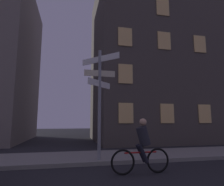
{
  "coord_description": "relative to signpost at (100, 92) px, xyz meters",
  "views": [
    {
      "loc": [
        -0.47,
        -0.98,
        1.53
      ],
      "look_at": [
        1.0,
        5.71,
        2.54
      ],
      "focal_mm": 30.63,
      "sensor_mm": 36.0,
      "label": 1
    }
  ],
  "objects": [
    {
      "name": "signpost",
      "position": [
        0.0,
        0.0,
        0.0
      ],
      "size": [
        1.27,
        1.27,
        4.15
      ],
      "color": "gray",
      "rests_on": "sidewalk_kerb"
    },
    {
      "name": "sidewalk_kerb",
      "position": [
        -0.62,
        0.92,
        -2.57
      ],
      "size": [
        40.0,
        2.54,
        0.14
      ],
      "primitive_type": "cube",
      "color": "gray",
      "rests_on": "ground_plane"
    },
    {
      "name": "cyclist",
      "position": [
        1.05,
        -1.62,
        -1.9
      ],
      "size": [
        1.82,
        0.33,
        1.61
      ],
      "color": "black",
      "rests_on": "ground_plane"
    },
    {
      "name": "building_right_block",
      "position": [
        7.5,
        7.44,
        3.62
      ],
      "size": [
        13.35,
        7.4,
        12.53
      ],
      "color": "#4C443D",
      "rests_on": "ground_plane"
    }
  ]
}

